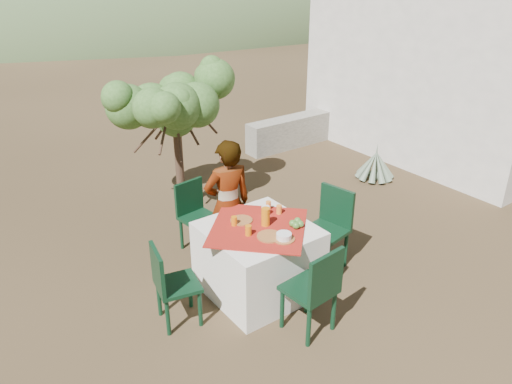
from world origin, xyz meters
The scene contains 23 objects.
ground centered at (0.00, 0.00, 0.00)m, with size 160.00×160.00×0.00m, color #322617.
table centered at (0.11, 0.20, 0.38)m, with size 1.30×1.30×0.76m.
chair_far centered at (0.02, 1.34, 0.47)m, with size 0.44×0.44×0.84m.
chair_near centered at (0.13, -0.64, 0.51)m, with size 0.46×0.46×0.91m.
chair_left centered at (-0.87, 0.26, 0.47)m, with size 0.46×0.46×0.84m.
chair_right centered at (1.05, 0.13, 0.51)m, with size 0.50×0.50×0.93m.
person centered at (0.15, 0.82, 0.75)m, with size 0.55×0.36×1.49m, color #8C6651.
shrub_tree centered at (0.43, 2.43, 1.40)m, with size 1.50×1.48×1.77m.
agave centered at (3.33, 1.46, 0.22)m, with size 0.62×0.60×0.65m.
guesthouse centered at (5.60, 1.80, 1.50)m, with size 3.20×4.20×3.00m, color silver.
stone_wall centered at (3.60, 3.40, 0.28)m, with size 2.60×0.35×0.55m, color gray.
hill_near_right centered at (12.00, 36.00, 0.00)m, with size 48.00×48.00×20.00m, color #3D5A33.
plate_far centered at (0.04, 0.40, 0.77)m, with size 0.23×0.23×0.01m, color brown.
plate_near centered at (0.08, -0.02, 0.77)m, with size 0.25×0.25×0.01m, color brown.
glass_far centered at (-0.07, 0.37, 0.81)m, with size 0.06×0.06×0.10m, color orange.
glass_near centered at (-0.06, 0.13, 0.81)m, with size 0.06×0.06×0.10m, color orange.
juice_pitcher centered at (0.19, 0.19, 0.86)m, with size 0.09×0.09×0.19m, color orange.
bowl_plate centered at (0.16, -0.14, 0.77)m, with size 0.21×0.21×0.01m, color brown.
white_bowl centered at (0.16, -0.14, 0.80)m, with size 0.15×0.15×0.05m, color white.
jar_left centered at (0.45, 0.30, 0.81)m, with size 0.06×0.06×0.10m, color orange.
jar_right centered at (0.43, 0.45, 0.81)m, with size 0.06×0.06×0.09m, color orange.
napkin_holder centered at (0.32, 0.36, 0.81)m, with size 0.08×0.04×0.10m, color white.
fruit_cluster centered at (0.42, -0.02, 0.80)m, with size 0.15×0.14×0.07m.
Camera 1 is at (-2.47, -3.31, 3.23)m, focal length 35.00 mm.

